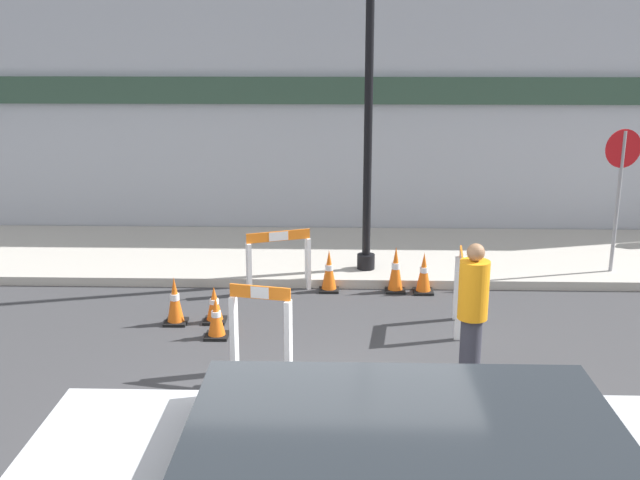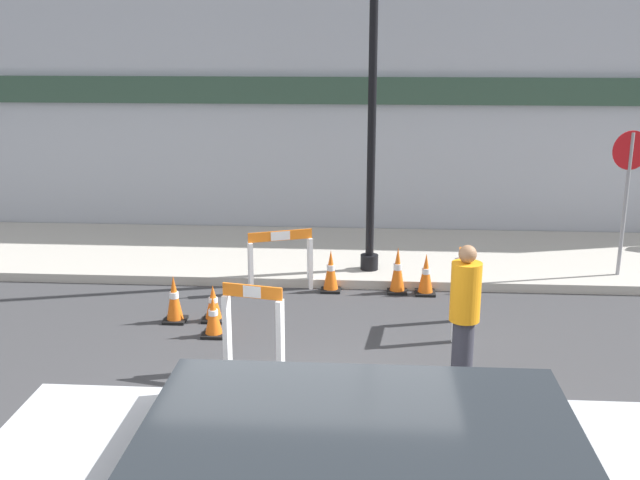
# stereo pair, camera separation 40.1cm
# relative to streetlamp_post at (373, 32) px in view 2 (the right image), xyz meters

# --- Properties ---
(ground_plane) EXTENTS (60.00, 60.00, 0.00)m
(ground_plane) POSITION_rel_streetlamp_post_xyz_m (-0.49, -5.10, -3.85)
(ground_plane) COLOR #38383A
(sidewalk_slab) EXTENTS (18.00, 3.27, 0.14)m
(sidewalk_slab) POSITION_rel_streetlamp_post_xyz_m (-0.49, 1.04, -3.77)
(sidewalk_slab) COLOR #ADA89E
(sidewalk_slab) RESTS_ON ground_plane
(storefront_facade) EXTENTS (18.00, 0.22, 5.50)m
(storefront_facade) POSITION_rel_streetlamp_post_xyz_m (-0.49, 2.75, -1.09)
(storefront_facade) COLOR #A3A8B2
(storefront_facade) RESTS_ON ground_plane
(streetlamp_post) EXTENTS (0.44, 0.44, 5.81)m
(streetlamp_post) POSITION_rel_streetlamp_post_xyz_m (0.00, 0.00, 0.00)
(streetlamp_post) COLOR black
(streetlamp_post) RESTS_ON sidewalk_slab
(stop_sign) EXTENTS (0.59, 0.14, 2.27)m
(stop_sign) POSITION_rel_streetlamp_post_xyz_m (3.93, -0.01, -2.18)
(stop_sign) COLOR gray
(stop_sign) RESTS_ON sidewalk_slab
(barricade_0) EXTENTS (0.72, 0.28, 1.09)m
(barricade_0) POSITION_rel_streetlamp_post_xyz_m (-1.31, -3.69, -3.27)
(barricade_0) COLOR white
(barricade_0) RESTS_ON ground_plane
(barricade_1) EXTENTS (0.22, 0.79, 1.05)m
(barricade_1) POSITION_rel_streetlamp_post_xyz_m (1.17, -2.20, -3.28)
(barricade_1) COLOR white
(barricade_1) RESTS_ON ground_plane
(barricade_2) EXTENTS (0.97, 0.47, 0.96)m
(barricade_2) POSITION_rel_streetlamp_post_xyz_m (-1.35, -0.75, -3.31)
(barricade_2) COLOR white
(barricade_2) RESTS_ON ground_plane
(traffic_cone_0) EXTENTS (0.30, 0.30, 0.65)m
(traffic_cone_0) POSITION_rel_streetlamp_post_xyz_m (-0.59, -0.70, -3.53)
(traffic_cone_0) COLOR black
(traffic_cone_0) RESTS_ON ground_plane
(traffic_cone_1) EXTENTS (0.30, 0.30, 0.66)m
(traffic_cone_1) POSITION_rel_streetlamp_post_xyz_m (-2.65, -2.11, -3.52)
(traffic_cone_1) COLOR black
(traffic_cone_1) RESTS_ON ground_plane
(traffic_cone_2) EXTENTS (0.30, 0.30, 0.56)m
(traffic_cone_2) POSITION_rel_streetlamp_post_xyz_m (-2.02, -2.57, -3.58)
(traffic_cone_2) COLOR black
(traffic_cone_2) RESTS_ON ground_plane
(traffic_cone_3) EXTENTS (0.30, 0.30, 0.64)m
(traffic_cone_3) POSITION_rel_streetlamp_post_xyz_m (0.85, -0.75, -3.54)
(traffic_cone_3) COLOR black
(traffic_cone_3) RESTS_ON ground_plane
(traffic_cone_4) EXTENTS (0.30, 0.30, 0.72)m
(traffic_cone_4) POSITION_rel_streetlamp_post_xyz_m (0.43, -0.70, -3.50)
(traffic_cone_4) COLOR black
(traffic_cone_4) RESTS_ON ground_plane
(traffic_cone_5) EXTENTS (0.30, 0.30, 0.51)m
(traffic_cone_5) POSITION_rel_streetlamp_post_xyz_m (-2.13, -2.04, -3.60)
(traffic_cone_5) COLOR black
(traffic_cone_5) RESTS_ON ground_plane
(person_worker) EXTENTS (0.47, 0.47, 1.64)m
(person_worker) POSITION_rel_streetlamp_post_xyz_m (1.04, -3.84, -2.96)
(person_worker) COLOR #33333D
(person_worker) RESTS_ON ground_plane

